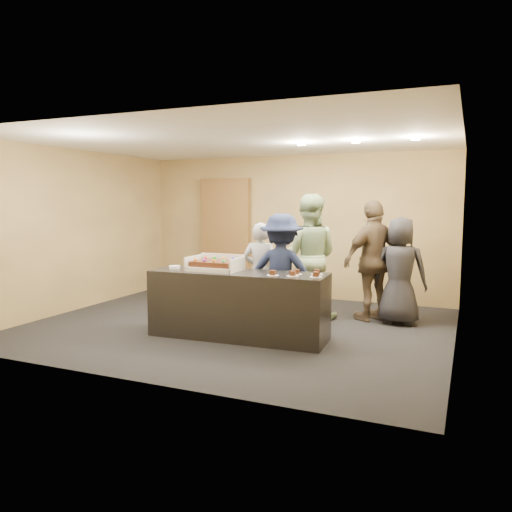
{
  "coord_description": "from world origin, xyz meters",
  "views": [
    {
      "loc": [
        3.12,
        -6.56,
        1.85
      ],
      "look_at": [
        0.29,
        0.0,
        1.05
      ],
      "focal_mm": 35.0,
      "sensor_mm": 36.0,
      "label": 1
    }
  ],
  "objects_px": {
    "plate_stack": "(175,267)",
    "person_server_grey": "(260,273)",
    "person_dark_suit": "(400,271)",
    "serving_counter": "(238,305)",
    "person_brown_extra": "(374,261)",
    "sheet_cake": "(215,263)",
    "cake_box": "(216,267)",
    "person_sage_man": "(308,256)",
    "storage_cabinet": "(226,236)",
    "person_navy_man": "(281,272)"
  },
  "relations": [
    {
      "from": "storage_cabinet",
      "to": "plate_stack",
      "type": "xyz_separation_m",
      "value": [
        0.73,
        -3.05,
        -0.22
      ]
    },
    {
      "from": "plate_stack",
      "to": "person_server_grey",
      "type": "bearing_deg",
      "value": 46.72
    },
    {
      "from": "person_server_grey",
      "to": "sheet_cake",
      "type": "bearing_deg",
      "value": 66.31
    },
    {
      "from": "storage_cabinet",
      "to": "person_sage_man",
      "type": "bearing_deg",
      "value": -34.0
    },
    {
      "from": "plate_stack",
      "to": "person_navy_man",
      "type": "relative_size",
      "value": 0.09
    },
    {
      "from": "plate_stack",
      "to": "storage_cabinet",
      "type": "bearing_deg",
      "value": 103.4
    },
    {
      "from": "person_dark_suit",
      "to": "cake_box",
      "type": "bearing_deg",
      "value": 35.65
    },
    {
      "from": "serving_counter",
      "to": "plate_stack",
      "type": "distance_m",
      "value": 1.07
    },
    {
      "from": "plate_stack",
      "to": "person_navy_man",
      "type": "distance_m",
      "value": 1.51
    },
    {
      "from": "person_dark_suit",
      "to": "storage_cabinet",
      "type": "bearing_deg",
      "value": -20.77
    },
    {
      "from": "person_server_grey",
      "to": "person_navy_man",
      "type": "xyz_separation_m",
      "value": [
        0.45,
        -0.31,
        0.07
      ]
    },
    {
      "from": "person_brown_extra",
      "to": "cake_box",
      "type": "bearing_deg",
      "value": -7.39
    },
    {
      "from": "sheet_cake",
      "to": "person_sage_man",
      "type": "bearing_deg",
      "value": 60.36
    },
    {
      "from": "storage_cabinet",
      "to": "person_brown_extra",
      "type": "xyz_separation_m",
      "value": [
        3.18,
        -1.27,
        -0.21
      ]
    },
    {
      "from": "sheet_cake",
      "to": "plate_stack",
      "type": "xyz_separation_m",
      "value": [
        -0.61,
        -0.05,
        -0.08
      ]
    },
    {
      "from": "cake_box",
      "to": "storage_cabinet",
      "type": "bearing_deg",
      "value": 114.3
    },
    {
      "from": "person_dark_suit",
      "to": "serving_counter",
      "type": "bearing_deg",
      "value": 40.81
    },
    {
      "from": "storage_cabinet",
      "to": "person_sage_man",
      "type": "distance_m",
      "value": 2.66
    },
    {
      "from": "person_navy_man",
      "to": "person_dark_suit",
      "type": "xyz_separation_m",
      "value": [
        1.5,
        1.04,
        -0.03
      ]
    },
    {
      "from": "sheet_cake",
      "to": "person_brown_extra",
      "type": "height_order",
      "value": "person_brown_extra"
    },
    {
      "from": "person_navy_man",
      "to": "plate_stack",
      "type": "bearing_deg",
      "value": 16.02
    },
    {
      "from": "serving_counter",
      "to": "person_dark_suit",
      "type": "xyz_separation_m",
      "value": [
        1.89,
        1.64,
        0.36
      ]
    },
    {
      "from": "person_server_grey",
      "to": "person_sage_man",
      "type": "distance_m",
      "value": 0.85
    },
    {
      "from": "person_sage_man",
      "to": "person_navy_man",
      "type": "height_order",
      "value": "person_sage_man"
    },
    {
      "from": "plate_stack",
      "to": "person_brown_extra",
      "type": "distance_m",
      "value": 3.03
    },
    {
      "from": "person_sage_man",
      "to": "person_brown_extra",
      "type": "bearing_deg",
      "value": -177.06
    },
    {
      "from": "person_server_grey",
      "to": "person_brown_extra",
      "type": "height_order",
      "value": "person_brown_extra"
    },
    {
      "from": "person_sage_man",
      "to": "plate_stack",
      "type": "bearing_deg",
      "value": 37.14
    },
    {
      "from": "person_server_grey",
      "to": "person_sage_man",
      "type": "bearing_deg",
      "value": -139.16
    },
    {
      "from": "sheet_cake",
      "to": "person_brown_extra",
      "type": "bearing_deg",
      "value": 43.2
    },
    {
      "from": "person_navy_man",
      "to": "person_dark_suit",
      "type": "height_order",
      "value": "person_navy_man"
    },
    {
      "from": "person_server_grey",
      "to": "person_navy_man",
      "type": "relative_size",
      "value": 0.91
    },
    {
      "from": "plate_stack",
      "to": "person_brown_extra",
      "type": "height_order",
      "value": "person_brown_extra"
    },
    {
      "from": "sheet_cake",
      "to": "person_dark_suit",
      "type": "relative_size",
      "value": 0.37
    },
    {
      "from": "storage_cabinet",
      "to": "person_sage_man",
      "type": "height_order",
      "value": "storage_cabinet"
    },
    {
      "from": "serving_counter",
      "to": "person_sage_man",
      "type": "xyz_separation_m",
      "value": [
        0.51,
        1.51,
        0.53
      ]
    },
    {
      "from": "person_dark_suit",
      "to": "person_server_grey",
      "type": "bearing_deg",
      "value": 20.47
    },
    {
      "from": "sheet_cake",
      "to": "plate_stack",
      "type": "height_order",
      "value": "sheet_cake"
    },
    {
      "from": "cake_box",
      "to": "person_navy_man",
      "type": "xyz_separation_m",
      "value": [
        0.75,
        0.58,
        -0.11
      ]
    },
    {
      "from": "cake_box",
      "to": "sheet_cake",
      "type": "distance_m",
      "value": 0.06
    },
    {
      "from": "sheet_cake",
      "to": "person_sage_man",
      "type": "height_order",
      "value": "person_sage_man"
    },
    {
      "from": "storage_cabinet",
      "to": "person_sage_man",
      "type": "relative_size",
      "value": 1.17
    },
    {
      "from": "person_sage_man",
      "to": "person_dark_suit",
      "type": "bearing_deg",
      "value": 175.95
    },
    {
      "from": "serving_counter",
      "to": "sheet_cake",
      "type": "bearing_deg",
      "value": 176.78
    },
    {
      "from": "plate_stack",
      "to": "person_sage_man",
      "type": "distance_m",
      "value": 2.15
    },
    {
      "from": "serving_counter",
      "to": "storage_cabinet",
      "type": "distance_m",
      "value": 3.51
    },
    {
      "from": "serving_counter",
      "to": "sheet_cake",
      "type": "height_order",
      "value": "sheet_cake"
    },
    {
      "from": "person_brown_extra",
      "to": "plate_stack",
      "type": "bearing_deg",
      "value": -14.19
    },
    {
      "from": "plate_stack",
      "to": "person_dark_suit",
      "type": "height_order",
      "value": "person_dark_suit"
    },
    {
      "from": "person_server_grey",
      "to": "cake_box",
      "type": "bearing_deg",
      "value": 65.84
    }
  ]
}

